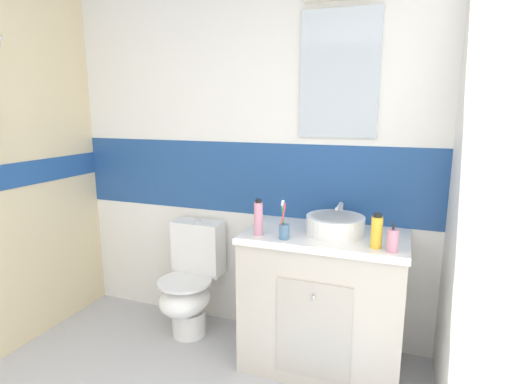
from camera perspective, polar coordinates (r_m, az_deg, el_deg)
name	(u,v)px	position (r m, az deg, el deg)	size (l,w,h in m)	color
wall_back_tiled	(248,155)	(2.84, -1.15, 5.26)	(3.20, 0.20, 2.50)	white
wall_right_plain	(508,218)	(1.45, 31.94, -3.14)	(0.10, 3.48, 2.50)	white
vanity_cabinet	(323,300)	(2.61, 9.45, -14.73)	(0.95, 0.58, 0.85)	beige
sink_basin	(335,224)	(2.44, 11.11, -4.49)	(0.34, 0.39, 0.15)	white
toilet	(190,283)	(2.96, -9.21, -12.55)	(0.37, 0.50, 0.80)	white
toothbrush_cup	(284,230)	(2.31, 3.97, -5.30)	(0.06, 0.06, 0.23)	#4C7299
soap_dispenser	(393,240)	(2.22, 18.68, -6.47)	(0.06, 0.06, 0.16)	pink
shampoo_bottle_tall	(258,218)	(2.36, 0.34, -3.68)	(0.05, 0.05, 0.21)	pink
mouthwash_bottle	(377,231)	(2.24, 16.63, -5.35)	(0.06, 0.06, 0.19)	yellow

